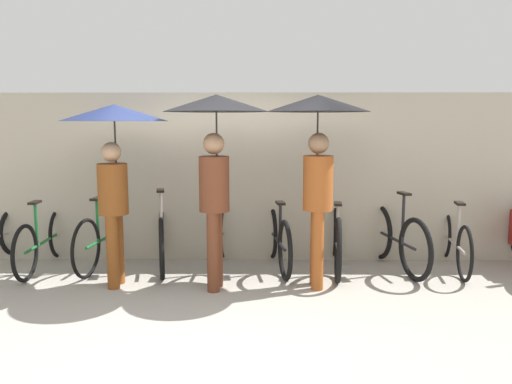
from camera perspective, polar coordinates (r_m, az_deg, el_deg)
name	(u,v)px	position (r m, az deg, el deg)	size (l,w,h in m)	color
ground_plane	(207,310)	(4.93, -5.59, -13.31)	(30.00, 30.00, 0.00)	#9E998E
back_wall	(221,178)	(6.46, -3.98, 1.66)	(14.67, 0.12, 2.15)	#B2A893
parked_bicycle_1	(44,240)	(6.68, -23.09, -5.08)	(0.44, 1.69, 1.02)	black
parked_bicycle_2	(105,237)	(6.52, -16.89, -4.90)	(0.44, 1.68, 1.03)	black
parked_bicycle_3	(162,237)	(6.32, -10.73, -5.04)	(0.52, 1.75, 1.00)	black
parked_bicycle_4	(219,239)	(6.14, -4.24, -5.36)	(0.44, 1.73, 1.05)	black
parked_bicycle_5	(278,239)	(6.16, 2.49, -5.37)	(0.44, 1.64, 1.06)	black
parked_bicycle_6	(337,238)	(6.21, 9.19, -5.18)	(0.44, 1.82, 1.11)	black
parked_bicycle_7	(395,238)	(6.35, 15.64, -5.12)	(0.52, 1.66, 1.09)	black
parked_bicycle_8	(454,240)	(6.60, 21.65, -5.17)	(0.44, 1.66, 1.02)	black
pedestrian_leading	(114,138)	(5.62, -15.93, 5.98)	(1.16, 1.16, 1.98)	brown
pedestrian_center	(216,132)	(5.31, -4.63, 6.84)	(1.13, 1.13, 2.08)	brown
pedestrian_trailing	(318,132)	(5.40, 7.09, 6.80)	(1.12, 1.12, 2.08)	#9E4C1E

